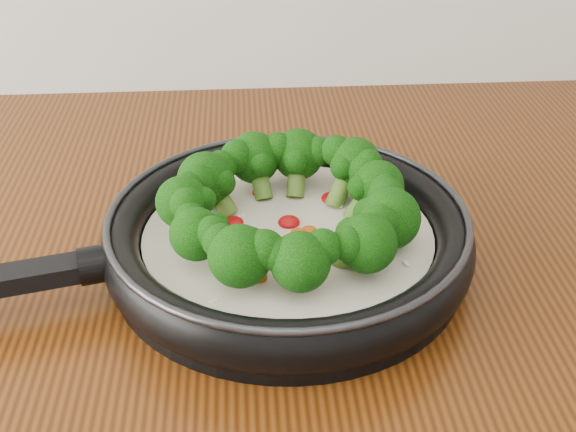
{
  "coord_description": "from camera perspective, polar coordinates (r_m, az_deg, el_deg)",
  "views": [
    {
      "loc": [
        -0.18,
        0.54,
        1.29
      ],
      "look_at": [
        -0.15,
        1.08,
        0.95
      ],
      "focal_mm": 46.72,
      "sensor_mm": 36.0,
      "label": 1
    }
  ],
  "objects": [
    {
      "name": "skillet",
      "position": [
        0.65,
        -0.2,
        -1.13
      ],
      "size": [
        0.52,
        0.39,
        0.09
      ],
      "color": "black",
      "rests_on": "counter"
    }
  ]
}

